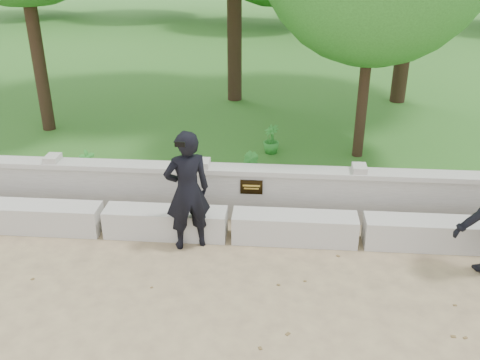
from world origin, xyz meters
name	(u,v)px	position (x,y,z in m)	size (l,w,h in m)	color
ground	(214,317)	(0.00, 0.00, 0.00)	(80.00, 80.00, 0.00)	tan
lawn	(263,61)	(0.00, 14.00, 0.12)	(40.00, 22.00, 0.25)	#306525
concrete_bench	(230,225)	(0.00, 1.90, 0.22)	(11.90, 0.45, 0.45)	beige
parapet_wall	(234,191)	(0.00, 2.60, 0.46)	(12.50, 0.35, 0.90)	#BBB8B0
man_main	(187,191)	(-0.58, 1.63, 0.93)	(0.80, 0.75, 1.85)	black
shrub_a	(89,165)	(-2.68, 3.30, 0.53)	(0.30, 0.20, 0.57)	#2D852D
shrub_b	(251,170)	(0.23, 3.30, 0.56)	(0.34, 0.27, 0.61)	#2D852D
shrub_d	(271,139)	(0.55, 4.87, 0.54)	(0.33, 0.29, 0.59)	#2D852D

